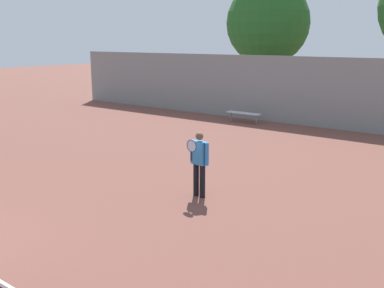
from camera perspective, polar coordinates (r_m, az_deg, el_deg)
The scene contains 4 objects.
tennis_player at distance 10.98m, azimuth 0.90°, elevation -2.14°, with size 0.57×0.42×1.63m.
bench_courtside_far at distance 21.25m, azimuth 6.58°, elevation 3.87°, with size 1.70×0.40×0.47m.
back_fence at distance 21.00m, azimuth 13.13°, elevation 6.59°, with size 28.02×0.06×3.09m.
tree_green_tall at distance 28.79m, azimuth 9.63°, elevation 14.91°, with size 5.09×5.09×7.35m.
Camera 1 is at (8.56, -2.38, 3.81)m, focal length 42.00 mm.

